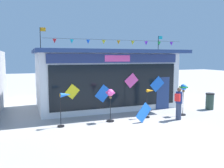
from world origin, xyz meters
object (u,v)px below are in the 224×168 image
Objects in this scene: wind_spinner_far_left at (64,101)px; trash_bin at (210,101)px; person_near_camera at (179,103)px; wind_spinner_center_left at (149,100)px; display_kite_on_ground at (144,113)px; wind_spinner_left at (110,97)px; wind_spinner_center_right at (183,91)px; kite_shop_building at (105,78)px.

wind_spinner_far_left is 9.02m from trash_bin.
person_near_camera is at bearing -158.60° from trash_bin.
wind_spinner_center_left reaches higher than display_kite_on_ground.
wind_spinner_center_right is (4.23, -0.23, 0.09)m from wind_spinner_left.
kite_shop_building reaches higher than wind_spinner_center_right.
wind_spinner_left is at bearing 176.90° from wind_spinner_center_right.
wind_spinner_far_left is 1.58× the size of trash_bin.
kite_shop_building is at bearing 108.87° from wind_spinner_center_left.
kite_shop_building is at bearing 74.59° from wind_spinner_left.
kite_shop_building is at bearing 47.86° from wind_spinner_far_left.
wind_spinner_far_left is 0.96× the size of person_near_camera.
person_near_camera is (1.22, -0.94, -0.07)m from wind_spinner_center_left.
wind_spinner_center_left is at bearing 0.71° from wind_spinner_far_left.
kite_shop_building is 6.69m from trash_bin.
trash_bin is (3.28, 1.28, -0.37)m from person_near_camera.
kite_shop_building is 3.86m from wind_spinner_center_left.
person_near_camera is 1.98m from display_kite_on_ground.
wind_spinner_center_right is at bearing -49.62° from kite_shop_building.
person_near_camera is (3.43, -0.91, -0.38)m from wind_spinner_left.
trash_bin reaches higher than display_kite_on_ground.
wind_spinner_far_left reaches higher than trash_bin.
wind_spinner_center_left is 1.55m from person_near_camera.
trash_bin is at bearing 13.69° from wind_spinner_center_right.
wind_spinner_center_right is 1.93× the size of display_kite_on_ground.
person_near_camera reaches higher than wind_spinner_center_left.
wind_spinner_far_left reaches higher than display_kite_on_ground.
wind_spinner_center_right is at bearing -1.80° from wind_spinner_far_left.
kite_shop_building reaches higher than display_kite_on_ground.
person_near_camera is at bearing -139.74° from wind_spinner_center_right.
wind_spinner_left is 3.57m from person_near_camera.
person_near_camera is at bearing -37.62° from wind_spinner_center_left.
display_kite_on_ground is at bearing -168.24° from trash_bin.
display_kite_on_ground is at bearing -83.21° from kite_shop_building.
wind_spinner_center_left is 1.70× the size of display_kite_on_ground.
wind_spinner_center_left is at bearing 46.52° from display_kite_on_ground.
wind_spinner_far_left is 2.28m from wind_spinner_left.
kite_shop_building is 5.76× the size of wind_spinner_center_left.
wind_spinner_far_left is (-3.27, -3.61, -0.65)m from kite_shop_building.
wind_spinner_center_right reaches higher than trash_bin.
wind_spinner_far_left reaches higher than wind_spinner_center_left.
wind_spinner_left reaches higher than wind_spinner_center_left.
wind_spinner_far_left is at bearing -179.29° from wind_spinner_center_left.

